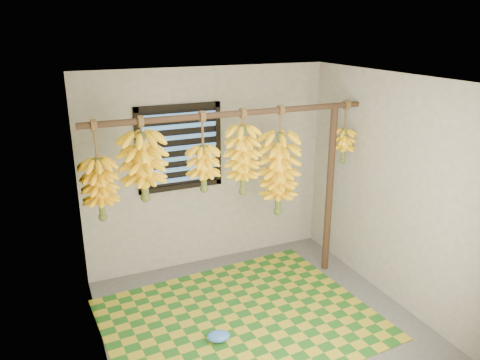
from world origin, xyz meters
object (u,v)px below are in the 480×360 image
plastic_bag (218,336)px  banana_bunch_b (143,167)px  banana_bunch_a (100,189)px  support_post (329,192)px  banana_bunch_d (243,160)px  banana_bunch_f (343,145)px  banana_bunch_e (279,174)px  woven_mat (240,319)px  banana_bunch_c (204,168)px

plastic_bag → banana_bunch_b: size_ratio=0.28×
plastic_bag → banana_bunch_a: banana_bunch_a is taller
support_post → banana_bunch_a: bearing=-180.0°
banana_bunch_d → banana_bunch_f: size_ratio=1.26×
banana_bunch_e → banana_bunch_f: (0.82, -0.00, 0.23)m
banana_bunch_b → banana_bunch_a: bearing=-180.0°
support_post → banana_bunch_e: banana_bunch_e is taller
woven_mat → banana_bunch_f: (1.52, 0.55, 1.53)m
banana_bunch_a → banana_bunch_f: size_ratio=1.33×
woven_mat → banana_bunch_d: (0.27, 0.55, 1.51)m
banana_bunch_f → banana_bunch_a: bearing=-180.0°
support_post → woven_mat: (-1.37, -0.55, -0.99)m
banana_bunch_c → banana_bunch_d: same height
support_post → banana_bunch_a: (-2.55, -0.00, 0.40)m
banana_bunch_c → banana_bunch_d: size_ratio=0.90×
banana_bunch_e → banana_bunch_a: bearing=-180.0°
banana_bunch_b → banana_bunch_d: bearing=0.0°
plastic_bag → banana_bunch_b: banana_bunch_b is taller
woven_mat → banana_bunch_c: banana_bunch_c is taller
banana_bunch_f → plastic_bag: bearing=-157.1°
banana_bunch_a → banana_bunch_f: same height
banana_bunch_e → banana_bunch_b: bearing=180.0°
plastic_bag → banana_bunch_f: bearing=22.9°
banana_bunch_b → banana_bunch_c: size_ratio=1.00×
banana_bunch_b → banana_bunch_d: (1.03, 0.00, -0.05)m
plastic_bag → banana_bunch_f: 2.49m
woven_mat → banana_bunch_a: (-1.18, 0.55, 1.39)m
banana_bunch_d → banana_bunch_f: bearing=-0.0°
banana_bunch_a → banana_bunch_d: same height
plastic_bag → woven_mat: bearing=35.7°
banana_bunch_b → banana_bunch_f: bearing=-0.0°
banana_bunch_a → plastic_bag: bearing=-42.5°
woven_mat → banana_bunch_c: (-0.16, 0.55, 1.47)m
support_post → banana_bunch_c: 1.61m
banana_bunch_f → banana_bunch_c: bearing=-180.0°
plastic_bag → banana_bunch_f: (1.85, 0.78, 1.48)m
banana_bunch_e → banana_bunch_f: 0.86m
woven_mat → banana_bunch_c: bearing=106.6°
support_post → banana_bunch_f: size_ratio=2.80×
banana_bunch_c → banana_bunch_e: size_ratio=0.68×
banana_bunch_b → banana_bunch_c: (0.60, -0.00, -0.09)m
banana_bunch_a → banana_bunch_f: (2.70, 0.00, 0.14)m
banana_bunch_c → banana_bunch_a: bearing=180.0°
woven_mat → banana_bunch_b: (-0.76, 0.55, 1.56)m
banana_bunch_a → banana_bunch_d: size_ratio=1.06×
plastic_bag → banana_bunch_e: 1.80m
plastic_bag → banana_bunch_f: banana_bunch_f is taller
banana_bunch_a → banana_bunch_c: 1.02m
plastic_bag → banana_bunch_e: banana_bunch_e is taller
banana_bunch_b → banana_bunch_e: size_ratio=0.68×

